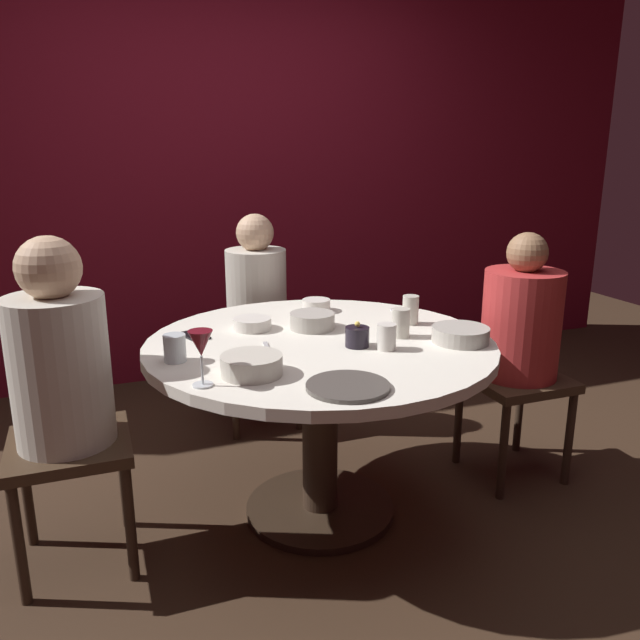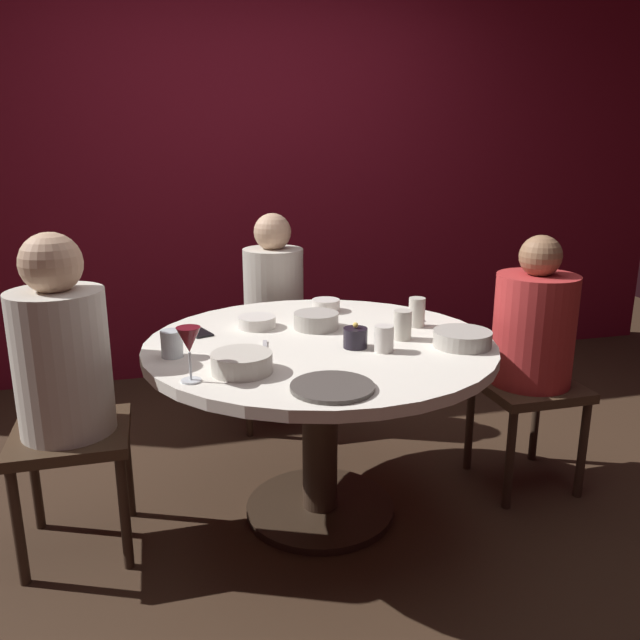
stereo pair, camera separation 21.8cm
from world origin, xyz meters
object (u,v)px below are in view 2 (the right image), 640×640
dining_table (320,378)px  cup_near_candle (403,325)px  candle_holder (355,338)px  cup_by_left_diner (384,339)px  seated_diner_left (62,362)px  cell_phone (198,332)px  bowl_serving_large (242,363)px  seated_diner_right (533,334)px  wine_glass (189,342)px  bowl_rice_portion (316,321)px  bowl_sauce_side (257,322)px  dinner_plate (332,387)px  bowl_small_white (462,338)px  bowl_salad_center (326,305)px  cup_by_right_diner (172,344)px  seated_diner_back (274,295)px  cup_center_front (417,312)px

dining_table → cup_near_candle: 0.38m
candle_holder → cup_by_left_diner: (0.08, -0.07, 0.01)m
seated_diner_left → cell_phone: 0.52m
dining_table → candle_holder: size_ratio=13.86×
cell_phone → bowl_serving_large: (0.10, -0.48, 0.03)m
seated_diner_right → wine_glass: bearing=12.5°
cup_near_candle → bowl_rice_portion: bearing=140.7°
cup_by_left_diner → bowl_sauce_side: bearing=132.6°
seated_diner_left → seated_diner_right: seated_diner_left is taller
dinner_plate → bowl_rice_portion: bearing=79.7°
wine_glass → dinner_plate: wine_glass is taller
bowl_small_white → cup_near_candle: 0.23m
seated_diner_left → bowl_salad_center: 1.13m
cup_by_right_diner → seated_diner_back: bearing=61.1°
bowl_rice_portion → cup_center_front: size_ratio=1.51×
bowl_serving_large → seated_diner_right: bearing=12.2°
cup_by_left_diner → cup_center_front: (0.24, 0.27, 0.01)m
seated_diner_left → seated_diner_back: 1.31m
cell_phone → cup_near_candle: cup_near_candle is taller
cup_by_right_diner → bowl_small_white: bearing=-8.1°
bowl_small_white → seated_diner_left: bearing=171.9°
bowl_serving_large → bowl_salad_center: bowl_serving_large is taller
bowl_salad_center → cup_by_right_diner: cup_by_right_diner is taller
wine_glass → bowl_rice_portion: 0.72m
cup_by_left_diner → dinner_plate: bearing=-132.4°
candle_holder → cell_phone: size_ratio=0.68×
bowl_sauce_side → cup_center_front: bearing=-13.4°
seated_diner_back → seated_diner_right: size_ratio=1.02×
bowl_sauce_side → cup_by_left_diner: 0.57m
candle_holder → bowl_small_white: bearing=-12.4°
dinner_plate → dining_table: bearing=79.4°
candle_holder → bowl_sauce_side: (-0.30, 0.35, -0.01)m
cup_by_left_diner → cup_center_front: bearing=48.2°
wine_glass → cup_center_front: (0.93, 0.40, -0.07)m
candle_holder → cup_by_left_diner: same height
cell_phone → cup_near_candle: size_ratio=1.25×
dinner_plate → cup_by_right_diner: (-0.45, 0.44, 0.04)m
cup_center_front → seated_diner_right: bearing=-9.9°
candle_holder → bowl_serving_large: size_ratio=0.48×
seated_diner_back → seated_diner_left: bearing=-44.3°
dining_table → cell_phone: cell_phone is taller
bowl_salad_center → bowl_small_white: bowl_small_white is taller
dining_table → cup_by_right_diner: bearing=-174.5°
dining_table → seated_diner_left: bearing=180.0°
bowl_salad_center → bowl_sauce_side: bearing=-151.5°
bowl_small_white → cup_by_right_diner: cup_by_right_diner is taller
candle_holder → bowl_rice_portion: 0.29m
bowl_small_white → bowl_rice_portion: bowl_rice_portion is taller
dinner_plate → bowl_serving_large: size_ratio=1.29×
dinner_plate → bowl_small_white: (0.58, 0.29, 0.02)m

